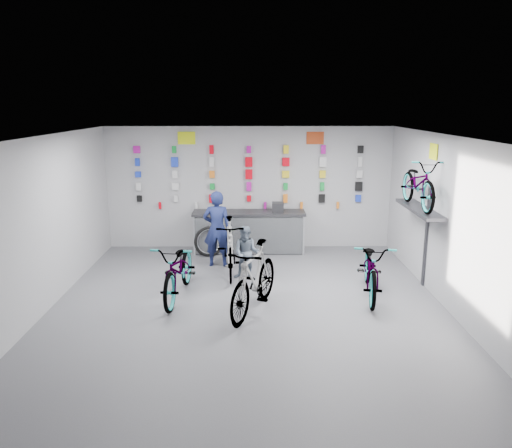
{
  "coord_description": "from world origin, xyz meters",
  "views": [
    {
      "loc": [
        0.08,
        -8.17,
        3.52
      ],
      "look_at": [
        0.15,
        1.4,
        1.21
      ],
      "focal_mm": 35.0,
      "sensor_mm": 36.0,
      "label": 1
    }
  ],
  "objects_px": {
    "bike_center": "(254,279)",
    "bike_service": "(230,247)",
    "bike_left": "(179,269)",
    "clerk": "(217,229)",
    "customer": "(246,253)",
    "counter": "(249,232)",
    "bike_right": "(371,268)"
  },
  "relations": [
    {
      "from": "bike_left",
      "to": "customer",
      "type": "distance_m",
      "value": 1.59
    },
    {
      "from": "bike_right",
      "to": "customer",
      "type": "relative_size",
      "value": 1.87
    },
    {
      "from": "counter",
      "to": "clerk",
      "type": "height_order",
      "value": "clerk"
    },
    {
      "from": "bike_right",
      "to": "clerk",
      "type": "distance_m",
      "value": 3.52
    },
    {
      "from": "customer",
      "to": "clerk",
      "type": "bearing_deg",
      "value": 137.86
    },
    {
      "from": "counter",
      "to": "bike_left",
      "type": "bearing_deg",
      "value": -113.34
    },
    {
      "from": "counter",
      "to": "bike_left",
      "type": "relative_size",
      "value": 1.3
    },
    {
      "from": "bike_left",
      "to": "bike_right",
      "type": "height_order",
      "value": "bike_left"
    },
    {
      "from": "bike_right",
      "to": "bike_left",
      "type": "bearing_deg",
      "value": -170.01
    },
    {
      "from": "counter",
      "to": "bike_center",
      "type": "height_order",
      "value": "bike_center"
    },
    {
      "from": "bike_left",
      "to": "bike_service",
      "type": "height_order",
      "value": "bike_service"
    },
    {
      "from": "counter",
      "to": "bike_right",
      "type": "distance_m",
      "value": 3.69
    },
    {
      "from": "bike_right",
      "to": "customer",
      "type": "height_order",
      "value": "customer"
    },
    {
      "from": "bike_service",
      "to": "clerk",
      "type": "xyz_separation_m",
      "value": [
        -0.3,
        0.58,
        0.26
      ]
    },
    {
      "from": "bike_center",
      "to": "bike_service",
      "type": "height_order",
      "value": "bike_center"
    },
    {
      "from": "counter",
      "to": "bike_service",
      "type": "height_order",
      "value": "bike_service"
    },
    {
      "from": "counter",
      "to": "clerk",
      "type": "bearing_deg",
      "value": -123.09
    },
    {
      "from": "counter",
      "to": "bike_center",
      "type": "distance_m",
      "value": 3.65
    },
    {
      "from": "clerk",
      "to": "counter",
      "type": "bearing_deg",
      "value": -119.76
    },
    {
      "from": "clerk",
      "to": "customer",
      "type": "height_order",
      "value": "clerk"
    },
    {
      "from": "counter",
      "to": "bike_left",
      "type": "height_order",
      "value": "bike_left"
    },
    {
      "from": "bike_service",
      "to": "clerk",
      "type": "distance_m",
      "value": 0.7
    },
    {
      "from": "bike_left",
      "to": "bike_service",
      "type": "distance_m",
      "value": 1.57
    },
    {
      "from": "bike_center",
      "to": "bike_right",
      "type": "xyz_separation_m",
      "value": [
        2.19,
        0.77,
        -0.07
      ]
    },
    {
      "from": "clerk",
      "to": "customer",
      "type": "distance_m",
      "value": 1.13
    },
    {
      "from": "counter",
      "to": "customer",
      "type": "distance_m",
      "value": 1.95
    },
    {
      "from": "counter",
      "to": "bike_center",
      "type": "bearing_deg",
      "value": -88.26
    },
    {
      "from": "bike_left",
      "to": "clerk",
      "type": "bearing_deg",
      "value": 77.61
    },
    {
      "from": "customer",
      "to": "bike_center",
      "type": "bearing_deg",
      "value": -73.93
    },
    {
      "from": "bike_center",
      "to": "bike_service",
      "type": "relative_size",
      "value": 1.03
    },
    {
      "from": "bike_right",
      "to": "counter",
      "type": "bearing_deg",
      "value": 137.53
    },
    {
      "from": "bike_left",
      "to": "bike_center",
      "type": "distance_m",
      "value": 1.55
    }
  ]
}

